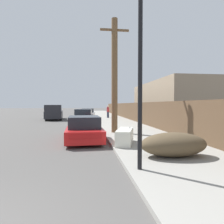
# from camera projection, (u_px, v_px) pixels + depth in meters

# --- Properties ---
(sidewalk_curb) EXTENTS (4.20, 63.00, 0.12)m
(sidewalk_curb) POSITION_uv_depth(u_px,v_px,m) (111.00, 118.00, 26.00)
(sidewalk_curb) COLOR gray
(sidewalk_curb) RESTS_ON ground
(discarded_fridge) EXTENTS (1.15, 1.94, 0.68)m
(discarded_fridge) POSITION_uv_depth(u_px,v_px,m) (125.00, 136.00, 8.84)
(discarded_fridge) COLOR silver
(discarded_fridge) RESTS_ON sidewalk_curb
(parked_sports_car_red) EXTENTS (1.92, 4.42, 1.27)m
(parked_sports_car_red) POSITION_uv_depth(u_px,v_px,m) (84.00, 129.00, 10.33)
(parked_sports_car_red) COLOR red
(parked_sports_car_red) RESTS_ON ground
(car_parked_mid) EXTENTS (2.14, 4.78, 1.41)m
(car_parked_mid) POSITION_uv_depth(u_px,v_px,m) (84.00, 117.00, 20.15)
(car_parked_mid) COLOR gray
(car_parked_mid) RESTS_ON ground
(car_parked_far) EXTENTS (2.13, 4.50, 1.33)m
(car_parked_far) POSITION_uv_depth(u_px,v_px,m) (88.00, 113.00, 28.01)
(car_parked_far) COLOR silver
(car_parked_far) RESTS_ON ground
(pickup_truck) EXTENTS (2.39, 5.49, 1.83)m
(pickup_truck) POSITION_uv_depth(u_px,v_px,m) (54.00, 112.00, 24.50)
(pickup_truck) COLOR #232328
(pickup_truck) RESTS_ON ground
(utility_pole) EXTENTS (1.80, 0.38, 7.07)m
(utility_pole) POSITION_uv_depth(u_px,v_px,m) (115.00, 75.00, 12.45)
(utility_pole) COLOR brown
(utility_pole) RESTS_ON sidewalk_curb
(street_lamp) EXTENTS (0.26, 0.26, 4.83)m
(street_lamp) POSITION_uv_depth(u_px,v_px,m) (140.00, 65.00, 5.27)
(street_lamp) COLOR black
(street_lamp) RESTS_ON sidewalk_curb
(brush_pile) EXTENTS (2.29, 1.22, 0.80)m
(brush_pile) POSITION_uv_depth(u_px,v_px,m) (174.00, 144.00, 6.69)
(brush_pile) COLOR brown
(brush_pile) RESTS_ON sidewalk_curb
(wooden_fence) EXTENTS (0.08, 43.93, 1.95)m
(wooden_fence) POSITION_uv_depth(u_px,v_px,m) (129.00, 111.00, 23.98)
(wooden_fence) COLOR brown
(wooden_fence) RESTS_ON sidewalk_curb
(building_right_house) EXTENTS (6.00, 12.96, 4.32)m
(building_right_house) POSITION_uv_depth(u_px,v_px,m) (174.00, 102.00, 22.50)
(building_right_house) COLOR gray
(building_right_house) RESTS_ON ground
(pedestrian) EXTENTS (0.34, 0.34, 1.64)m
(pedestrian) POSITION_uv_depth(u_px,v_px,m) (108.00, 111.00, 26.37)
(pedestrian) COLOR #282D42
(pedestrian) RESTS_ON sidewalk_curb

